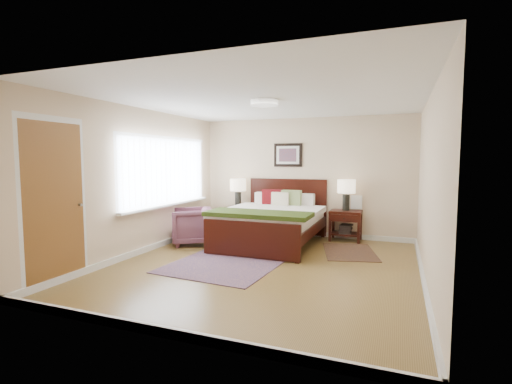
{
  "coord_description": "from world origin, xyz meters",
  "views": [
    {
      "loc": [
        1.88,
        -5.22,
        1.62
      ],
      "look_at": [
        -0.47,
        0.88,
        1.05
      ],
      "focal_mm": 26.0,
      "sensor_mm": 36.0,
      "label": 1
    }
  ],
  "objects_px": {
    "rug_persian": "(233,260)",
    "lamp_right": "(346,189)",
    "bed": "(272,216)",
    "nightstand_left": "(238,212)",
    "armchair": "(192,226)",
    "lamp_left": "(238,187)",
    "nightstand_right": "(346,222)"
  },
  "relations": [
    {
      "from": "rug_persian",
      "to": "lamp_right",
      "type": "bearing_deg",
      "value": 59.53
    },
    {
      "from": "bed",
      "to": "lamp_right",
      "type": "distance_m",
      "value": 1.61
    },
    {
      "from": "bed",
      "to": "nightstand_left",
      "type": "relative_size",
      "value": 3.8
    },
    {
      "from": "armchair",
      "to": "lamp_left",
      "type": "bearing_deg",
      "value": 132.16
    },
    {
      "from": "nightstand_right",
      "to": "rug_persian",
      "type": "bearing_deg",
      "value": -124.65
    },
    {
      "from": "lamp_left",
      "to": "armchair",
      "type": "height_order",
      "value": "lamp_left"
    },
    {
      "from": "bed",
      "to": "lamp_right",
      "type": "relative_size",
      "value": 3.62
    },
    {
      "from": "nightstand_right",
      "to": "rug_persian",
      "type": "height_order",
      "value": "nightstand_right"
    },
    {
      "from": "bed",
      "to": "armchair",
      "type": "bearing_deg",
      "value": -160.45
    },
    {
      "from": "nightstand_right",
      "to": "bed",
      "type": "bearing_deg",
      "value": -146.38
    },
    {
      "from": "bed",
      "to": "armchair",
      "type": "height_order",
      "value": "bed"
    },
    {
      "from": "lamp_left",
      "to": "bed",
      "type": "bearing_deg",
      "value": -38.36
    },
    {
      "from": "bed",
      "to": "lamp_right",
      "type": "bearing_deg",
      "value": 34.02
    },
    {
      "from": "nightstand_right",
      "to": "armchair",
      "type": "distance_m",
      "value": 3.04
    },
    {
      "from": "lamp_left",
      "to": "rug_persian",
      "type": "height_order",
      "value": "lamp_left"
    },
    {
      "from": "nightstand_left",
      "to": "armchair",
      "type": "height_order",
      "value": "armchair"
    },
    {
      "from": "lamp_left",
      "to": "lamp_right",
      "type": "bearing_deg",
      "value": 0.0
    },
    {
      "from": "nightstand_left",
      "to": "rug_persian",
      "type": "bearing_deg",
      "value": -68.17
    },
    {
      "from": "bed",
      "to": "lamp_left",
      "type": "bearing_deg",
      "value": 141.64
    },
    {
      "from": "nightstand_left",
      "to": "armchair",
      "type": "relative_size",
      "value": 0.76
    },
    {
      "from": "nightstand_right",
      "to": "rug_persian",
      "type": "distance_m",
      "value": 2.65
    },
    {
      "from": "lamp_right",
      "to": "armchair",
      "type": "relative_size",
      "value": 0.79
    },
    {
      "from": "nightstand_left",
      "to": "lamp_left",
      "type": "height_order",
      "value": "lamp_left"
    },
    {
      "from": "rug_persian",
      "to": "armchair",
      "type": "bearing_deg",
      "value": 150.92
    },
    {
      "from": "nightstand_right",
      "to": "lamp_left",
      "type": "bearing_deg",
      "value": 179.68
    },
    {
      "from": "nightstand_left",
      "to": "armchair",
      "type": "xyz_separation_m",
      "value": [
        -0.37,
        -1.35,
        -0.11
      ]
    },
    {
      "from": "bed",
      "to": "nightstand_right",
      "type": "relative_size",
      "value": 3.6
    },
    {
      "from": "nightstand_right",
      "to": "lamp_left",
      "type": "height_order",
      "value": "lamp_left"
    },
    {
      "from": "nightstand_right",
      "to": "lamp_left",
      "type": "xyz_separation_m",
      "value": [
        -2.35,
        0.01,
        0.64
      ]
    },
    {
      "from": "bed",
      "to": "rug_persian",
      "type": "relative_size",
      "value": 0.99
    },
    {
      "from": "lamp_left",
      "to": "nightstand_left",
      "type": "bearing_deg",
      "value": -90.0
    },
    {
      "from": "lamp_right",
      "to": "armchair",
      "type": "height_order",
      "value": "lamp_right"
    }
  ]
}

